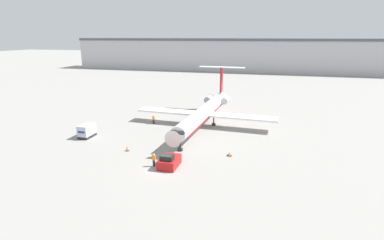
{
  "coord_description": "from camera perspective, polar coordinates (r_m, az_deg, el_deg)",
  "views": [
    {
      "loc": [
        13.35,
        -34.52,
        17.25
      ],
      "look_at": [
        0.0,
        14.53,
        2.94
      ],
      "focal_mm": 28.0,
      "sensor_mm": 36.0,
      "label": 1
    }
  ],
  "objects": [
    {
      "name": "worker_near_tug",
      "position": [
        41.48,
        -7.27,
        -7.49
      ],
      "size": [
        0.4,
        0.26,
        1.86
      ],
      "color": "#232838",
      "rests_on": "ground"
    },
    {
      "name": "ground_plane",
      "position": [
        40.84,
        -5.44,
        -9.34
      ],
      "size": [
        600.0,
        600.0,
        0.0
      ],
      "primitive_type": "plane",
      "color": "gray"
    },
    {
      "name": "airplane_main",
      "position": [
        58.86,
        2.45,
        1.7
      ],
      "size": [
        28.2,
        33.05,
        10.26
      ],
      "color": "white",
      "rests_on": "ground"
    },
    {
      "name": "terminal_building",
      "position": [
        155.37,
        10.51,
        12.09
      ],
      "size": [
        180.0,
        16.8,
        16.13
      ],
      "color": "#B2B2B7",
      "rests_on": "ground"
    },
    {
      "name": "pushback_tug",
      "position": [
        41.29,
        -4.36,
        -7.86
      ],
      "size": [
        2.39,
        3.73,
        2.0
      ],
      "color": "#B21919",
      "rests_on": "ground"
    },
    {
      "name": "worker_by_wing",
      "position": [
        61.07,
        -7.33,
        0.12
      ],
      "size": [
        0.4,
        0.25,
        1.82
      ],
      "color": "#232838",
      "rests_on": "ground"
    },
    {
      "name": "luggage_cart",
      "position": [
        55.82,
        -19.42,
        -1.96
      ],
      "size": [
        1.86,
        3.16,
        2.31
      ],
      "color": "#232326",
      "rests_on": "ground"
    },
    {
      "name": "traffic_cone_right",
      "position": [
        45.22,
        7.12,
        -6.44
      ],
      "size": [
        0.69,
        0.69,
        0.6
      ],
      "color": "black",
      "rests_on": "ground"
    },
    {
      "name": "traffic_cone_left",
      "position": [
        47.76,
        -12.25,
        -5.33
      ],
      "size": [
        0.54,
        0.54,
        0.81
      ],
      "color": "black",
      "rests_on": "ground"
    }
  ]
}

